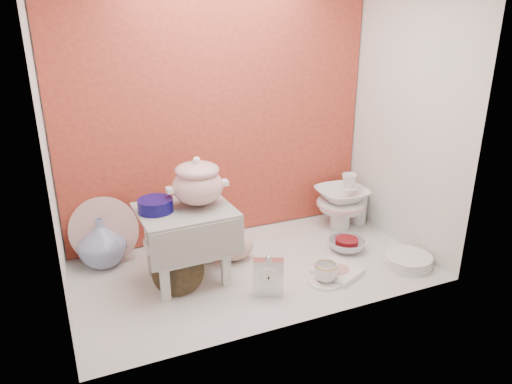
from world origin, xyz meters
TOP-DOWN VIEW (x-y plane):
  - ground at (0.00, 0.00)m, footprint 1.80×1.80m
  - niche_shell at (0.00, 0.18)m, footprint 1.86×1.03m
  - step_stool at (-0.34, 0.04)m, footprint 0.46×0.39m
  - soup_tureen at (-0.27, 0.05)m, footprint 0.33×0.33m
  - cobalt_bowl at (-0.47, 0.06)m, footprint 0.20×0.20m
  - floral_platter at (-0.69, 0.40)m, footprint 0.38×0.20m
  - blue_white_vase at (-0.71, 0.36)m, footprint 0.28×0.28m
  - lacquer_tray at (-0.42, -0.07)m, footprint 0.26×0.13m
  - mantel_clock at (-0.03, -0.25)m, footprint 0.15×0.10m
  - plush_pig at (-0.06, 0.13)m, footprint 0.32×0.27m
  - teacup_saucer at (0.27, -0.26)m, footprint 0.20×0.20m
  - gold_rim_teacup at (0.27, -0.26)m, footprint 0.15×0.15m
  - lattice_dish at (0.37, -0.22)m, footprint 0.27×0.27m
  - dinner_plate_stack at (0.76, -0.29)m, footprint 0.28×0.28m
  - crystal_bowl at (0.56, -0.01)m, footprint 0.22×0.22m
  - clear_glass_vase at (0.84, 0.28)m, footprint 0.10×0.10m
  - porcelain_tower at (0.69, 0.27)m, footprint 0.35×0.35m

SIDE VIEW (x-z plane):
  - ground at x=0.00m, z-range 0.00..0.00m
  - teacup_saucer at x=0.27m, z-range 0.00..0.01m
  - lattice_dish at x=0.37m, z-range 0.00..0.03m
  - dinner_plate_stack at x=0.76m, z-range 0.00..0.06m
  - crystal_bowl at x=0.56m, z-range 0.00..0.06m
  - gold_rim_teacup at x=0.27m, z-range 0.01..0.10m
  - plush_pig at x=-0.06m, z-range 0.00..0.16m
  - clear_glass_vase at x=0.84m, z-range 0.00..0.20m
  - mantel_clock at x=-0.03m, z-range 0.00..0.21m
  - lacquer_tray at x=-0.42m, z-range 0.00..0.24m
  - blue_white_vase at x=-0.71m, z-range 0.00..0.26m
  - porcelain_tower at x=0.69m, z-range 0.00..0.35m
  - floral_platter at x=-0.69m, z-range 0.00..0.35m
  - step_stool at x=-0.34m, z-range 0.00..0.38m
  - cobalt_bowl at x=-0.47m, z-range 0.38..0.44m
  - soup_tureen at x=-0.27m, z-range 0.38..0.63m
  - niche_shell at x=0.00m, z-range 0.17..1.70m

